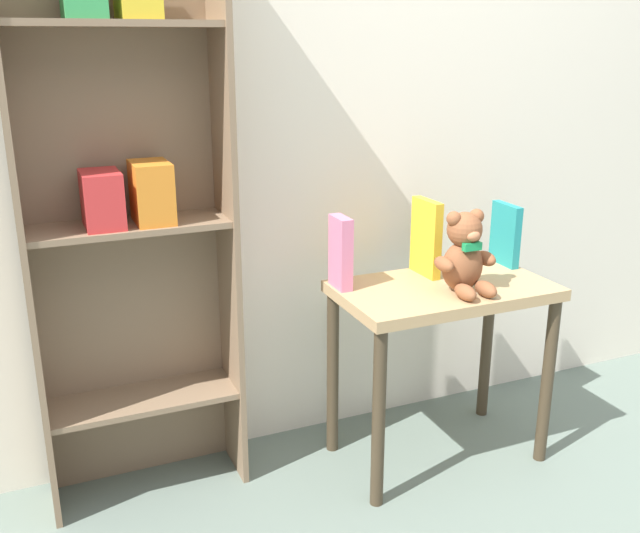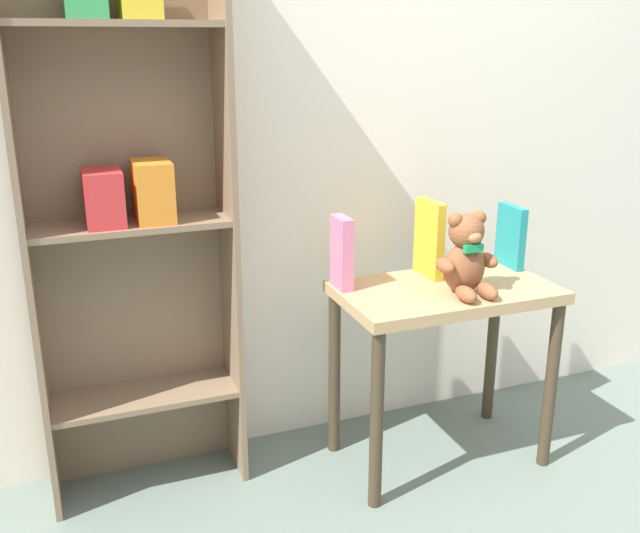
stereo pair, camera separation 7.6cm
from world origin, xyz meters
TOP-DOWN VIEW (x-y plane):
  - wall_back at (0.00, 1.37)m, footprint 4.80×0.06m
  - bookshelf_side at (-0.78, 1.24)m, footprint 0.58×0.22m
  - display_table at (0.14, 1.00)m, footprint 0.68×0.39m
  - teddy_bear at (0.16, 0.93)m, footprint 0.19×0.18m
  - book_standing_pink at (-0.17, 1.11)m, footprint 0.04×0.10m
  - book_standing_yellow at (0.14, 1.12)m, footprint 0.03×0.14m
  - book_standing_teal at (0.45, 1.11)m, footprint 0.03×0.14m

SIDE VIEW (x-z plane):
  - display_table at x=0.14m, z-range 0.20..0.81m
  - book_standing_teal at x=0.45m, z-range 0.61..0.82m
  - book_standing_pink at x=-0.17m, z-range 0.61..0.83m
  - teddy_bear at x=0.16m, z-range 0.60..0.85m
  - book_standing_yellow at x=0.14m, z-range 0.61..0.86m
  - bookshelf_side at x=-0.78m, z-range 0.08..1.77m
  - wall_back at x=0.00m, z-range 0.00..2.50m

